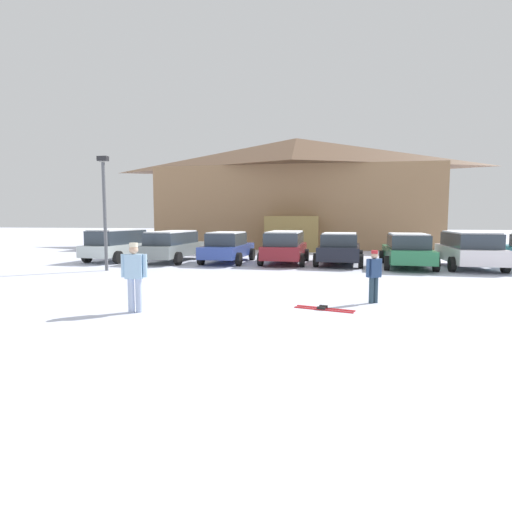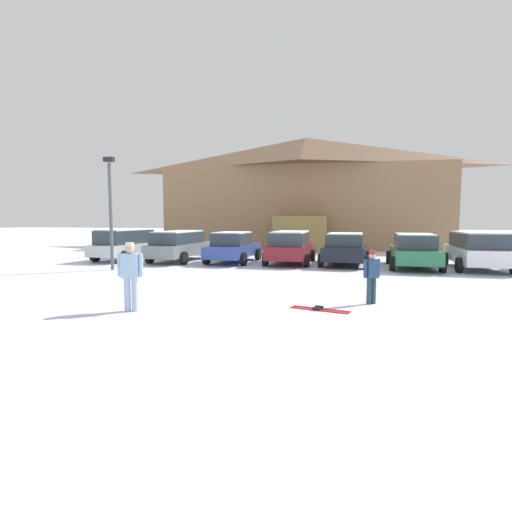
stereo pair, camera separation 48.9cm
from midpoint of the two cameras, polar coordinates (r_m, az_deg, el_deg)
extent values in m
plane|color=silver|center=(5.91, -0.56, -16.89)|extent=(160.00, 160.00, 0.00)
cube|color=#95704D|center=(32.05, 7.45, 6.75)|extent=(20.95, 8.10, 6.06)
pyramid|color=brown|center=(32.44, 7.54, 14.28)|extent=(21.57, 8.73, 2.44)
cube|color=olive|center=(27.51, 6.81, 3.18)|extent=(3.67, 1.94, 2.40)
cube|color=silver|center=(22.58, -17.47, 1.00)|extent=(2.10, 4.46, 0.58)
cube|color=#2D3842|center=(22.47, -17.64, 2.62)|extent=(1.80, 3.41, 0.71)
cube|color=white|center=(22.46, -17.67, 3.60)|extent=(1.68, 3.24, 0.06)
cylinder|color=black|center=(24.22, -17.35, 0.59)|extent=(0.28, 0.66, 0.64)
cylinder|color=black|center=(23.19, -13.66, 0.48)|extent=(0.28, 0.66, 0.64)
cylinder|color=black|center=(22.11, -21.42, 0.03)|extent=(0.28, 0.66, 0.64)
cylinder|color=black|center=(20.98, -17.56, -0.12)|extent=(0.28, 0.66, 0.64)
cube|color=gray|center=(21.29, -10.25, 0.95)|extent=(1.88, 4.69, 0.62)
cube|color=#2D3842|center=(21.17, -10.38, 2.57)|extent=(1.63, 3.57, 0.60)
cube|color=white|center=(21.16, -10.40, 3.46)|extent=(1.52, 3.39, 0.06)
cylinder|color=black|center=(23.01, -10.79, 0.50)|extent=(0.24, 0.65, 0.64)
cylinder|color=black|center=(22.26, -6.50, 0.40)|extent=(0.24, 0.65, 0.64)
cylinder|color=black|center=(20.48, -14.30, -0.16)|extent=(0.24, 0.65, 0.64)
cylinder|color=black|center=(19.64, -9.59, -0.30)|extent=(0.24, 0.65, 0.64)
cube|color=#2E4494|center=(20.45, -2.55, 0.81)|extent=(1.91, 4.40, 0.58)
cube|color=#2D3842|center=(20.21, -2.74, 2.43)|extent=(1.63, 2.31, 0.60)
cube|color=white|center=(20.19, -2.75, 3.38)|extent=(1.52, 2.20, 0.06)
cylinder|color=black|center=(22.05, -3.82, 0.38)|extent=(0.24, 0.65, 0.64)
cylinder|color=black|center=(21.50, 0.95, 0.26)|extent=(0.24, 0.65, 0.64)
cylinder|color=black|center=(19.53, -6.40, -0.29)|extent=(0.24, 0.65, 0.64)
cylinder|color=black|center=(18.92, -1.06, -0.44)|extent=(0.24, 0.65, 0.64)
cube|color=maroon|center=(20.00, 5.63, 0.75)|extent=(1.87, 4.39, 0.63)
cube|color=#2D3842|center=(19.87, 5.61, 2.50)|extent=(1.64, 3.34, 0.60)
cube|color=white|center=(19.86, 5.62, 3.45)|extent=(1.53, 3.17, 0.06)
cylinder|color=black|center=(21.51, 3.54, 0.25)|extent=(0.23, 0.64, 0.64)
cylinder|color=black|center=(21.25, 8.76, 0.14)|extent=(0.23, 0.64, 0.64)
cylinder|color=black|center=(18.86, 2.08, -0.46)|extent=(0.23, 0.64, 0.64)
cylinder|color=black|center=(18.57, 8.04, -0.61)|extent=(0.23, 0.64, 0.64)
cube|color=black|center=(19.78, 13.33, 0.57)|extent=(2.12, 4.26, 0.62)
cube|color=#2D3842|center=(19.54, 13.33, 2.24)|extent=(1.77, 2.25, 0.55)
cube|color=white|center=(19.52, 13.35, 3.13)|extent=(1.66, 2.14, 0.06)
cylinder|color=black|center=(21.17, 10.79, 0.08)|extent=(0.26, 0.65, 0.64)
cylinder|color=black|center=(21.06, 16.25, -0.06)|extent=(0.26, 0.65, 0.64)
cylinder|color=black|center=(18.62, 9.99, -0.62)|extent=(0.26, 0.65, 0.64)
cylinder|color=black|center=(18.50, 16.20, -0.79)|extent=(0.26, 0.65, 0.64)
cube|color=#297449|center=(19.59, 22.25, 0.20)|extent=(2.02, 4.77, 0.58)
cube|color=#2D3842|center=(19.31, 22.39, 1.89)|extent=(1.71, 2.51, 0.61)
cube|color=white|center=(19.30, 22.43, 2.88)|extent=(1.60, 2.38, 0.06)
cylinder|color=black|center=(20.97, 19.06, -0.17)|extent=(0.24, 0.65, 0.64)
cylinder|color=black|center=(21.19, 24.41, -0.30)|extent=(0.24, 0.65, 0.64)
cylinder|color=black|center=(18.07, 19.64, -1.03)|extent=(0.24, 0.65, 0.64)
cylinder|color=black|center=(18.33, 25.83, -1.17)|extent=(0.24, 0.65, 0.64)
cube|color=white|center=(20.19, 29.64, 0.16)|extent=(1.99, 4.60, 0.66)
cube|color=#2D3842|center=(20.06, 29.79, 1.95)|extent=(1.74, 3.50, 0.62)
cube|color=white|center=(20.04, 29.84, 2.92)|extent=(1.62, 3.32, 0.06)
cylinder|color=black|center=(21.35, 25.97, -0.32)|extent=(0.23, 0.64, 0.64)
cylinder|color=black|center=(21.85, 31.20, -0.44)|extent=(0.23, 0.64, 0.64)
cylinder|color=black|center=(18.60, 27.71, -1.16)|extent=(0.23, 0.64, 0.64)
cylinder|color=black|center=(22.09, 33.14, -0.48)|extent=(0.26, 0.65, 0.64)
cylinder|color=#293E4D|center=(11.04, 17.66, -4.75)|extent=(0.13, 0.13, 0.69)
cylinder|color=#293E4D|center=(10.94, 17.08, -4.83)|extent=(0.13, 0.13, 0.69)
cube|color=navy|center=(10.91, 17.46, -1.74)|extent=(0.39, 0.37, 0.49)
cylinder|color=navy|center=(11.05, 18.28, -1.60)|extent=(0.09, 0.09, 0.46)
cylinder|color=navy|center=(10.76, 16.62, -1.74)|extent=(0.09, 0.09, 0.46)
sphere|color=tan|center=(10.87, 17.51, 0.01)|extent=(0.18, 0.18, 0.18)
cylinder|color=red|center=(10.86, 17.53, 0.51)|extent=(0.17, 0.17, 0.08)
cylinder|color=#A2B3D5|center=(10.04, -15.60, -5.32)|extent=(0.15, 0.15, 0.82)
cylinder|color=#A2B3D5|center=(10.10, -16.58, -5.29)|extent=(0.15, 0.15, 0.82)
cube|color=#95BDDC|center=(9.97, -16.20, -1.34)|extent=(0.44, 0.32, 0.58)
cylinder|color=#95BDDC|center=(9.89, -14.79, -1.27)|extent=(0.11, 0.11, 0.55)
cylinder|color=#95BDDC|center=(10.04, -17.59, -1.24)|extent=(0.11, 0.11, 0.55)
sphere|color=tan|center=(9.93, -16.26, 0.92)|extent=(0.21, 0.21, 0.21)
cylinder|color=beige|center=(9.92, -16.27, 1.57)|extent=(0.20, 0.20, 0.10)
cube|color=red|center=(10.13, 10.67, -7.43)|extent=(1.45, 0.45, 0.02)
cube|color=black|center=(10.14, 10.40, -7.18)|extent=(0.21, 0.13, 0.06)
cube|color=red|center=(9.95, 10.34, -7.66)|extent=(1.45, 0.45, 0.02)
cube|color=black|center=(9.95, 10.07, -7.42)|extent=(0.21, 0.13, 0.06)
cylinder|color=#515459|center=(18.34, -19.31, 5.27)|extent=(0.14, 0.14, 4.60)
cube|color=#232326|center=(18.51, -19.55, 12.87)|extent=(0.44, 0.24, 0.20)
camera|label=1|loc=(0.24, -88.91, 0.10)|focal=28.00mm
camera|label=2|loc=(0.24, 91.09, -0.10)|focal=28.00mm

